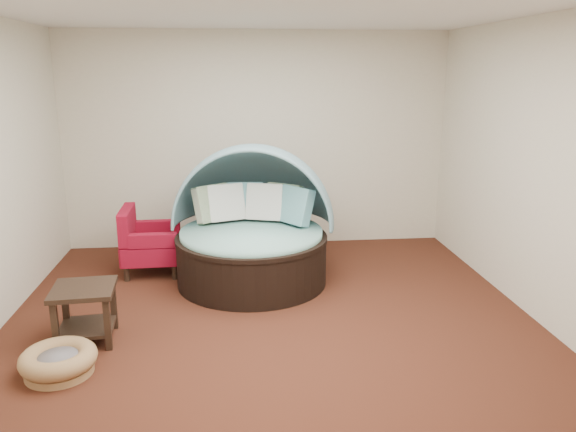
{
  "coord_description": "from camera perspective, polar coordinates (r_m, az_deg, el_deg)",
  "views": [
    {
      "loc": [
        -0.34,
        -4.87,
        2.31
      ],
      "look_at": [
        0.21,
        0.6,
        0.87
      ],
      "focal_mm": 35.0,
      "sensor_mm": 36.0,
      "label": 1
    }
  ],
  "objects": [
    {
      "name": "floor",
      "position": [
        5.4,
        -1.64,
        -10.69
      ],
      "size": [
        5.0,
        5.0,
        0.0
      ],
      "primitive_type": "plane",
      "color": "#4A2215",
      "rests_on": "ground"
    },
    {
      "name": "wall_back",
      "position": [
        7.43,
        -3.15,
        7.61
      ],
      "size": [
        5.0,
        0.0,
        5.0
      ],
      "primitive_type": "plane",
      "rotation": [
        1.57,
        0.0,
        0.0
      ],
      "color": "beige",
      "rests_on": "floor"
    },
    {
      "name": "wall_front",
      "position": [
        2.56,
        2.28,
        -6.23
      ],
      "size": [
        5.0,
        0.0,
        5.0
      ],
      "primitive_type": "plane",
      "rotation": [
        -1.57,
        0.0,
        0.0
      ],
      "color": "beige",
      "rests_on": "floor"
    },
    {
      "name": "wall_right",
      "position": [
        5.71,
        24.22,
        4.19
      ],
      "size": [
        0.0,
        5.0,
        5.0
      ],
      "primitive_type": "plane",
      "rotation": [
        1.57,
        0.0,
        -1.57
      ],
      "color": "beige",
      "rests_on": "floor"
    },
    {
      "name": "ceiling",
      "position": [
        4.9,
        -1.89,
        20.39
      ],
      "size": [
        5.0,
        5.0,
        0.0
      ],
      "primitive_type": "plane",
      "rotation": [
        3.14,
        0.0,
        0.0
      ],
      "color": "white",
      "rests_on": "wall_back"
    },
    {
      "name": "canopy_daybed",
      "position": [
        6.23,
        -3.65,
        -0.27
      ],
      "size": [
        1.94,
        1.89,
        1.53
      ],
      "rotation": [
        0.0,
        0.0,
        -0.15
      ],
      "color": "black",
      "rests_on": "floor"
    },
    {
      "name": "pet_basket",
      "position": [
        4.86,
        -22.27,
        -13.48
      ],
      "size": [
        0.74,
        0.74,
        0.21
      ],
      "rotation": [
        0.0,
        0.0,
        -0.3
      ],
      "color": "brown",
      "rests_on": "floor"
    },
    {
      "name": "red_armchair",
      "position": [
        6.72,
        -14.08,
        -2.66
      ],
      "size": [
        0.68,
        0.69,
        0.78
      ],
      "rotation": [
        0.0,
        0.0,
        0.02
      ],
      "color": "black",
      "rests_on": "floor"
    },
    {
      "name": "side_table",
      "position": [
        5.23,
        -19.94,
        -8.61
      ],
      "size": [
        0.56,
        0.56,
        0.5
      ],
      "rotation": [
        0.0,
        0.0,
        0.07
      ],
      "color": "black",
      "rests_on": "floor"
    }
  ]
}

